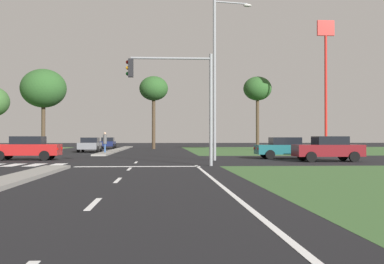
{
  "coord_description": "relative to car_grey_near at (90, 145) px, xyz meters",
  "views": [
    {
      "loc": [
        5.02,
        -1.8,
        1.49
      ],
      "look_at": [
        7.03,
        30.12,
        1.85
      ],
      "focal_mm": 45.25,
      "sensor_mm": 36.0,
      "label": 1
    }
  ],
  "objects": [
    {
      "name": "car_maroon_second",
      "position": [
        17.61,
        -20.14,
        0.03
      ],
      "size": [
        4.19,
        2.05,
        1.56
      ],
      "rotation": [
        0.0,
        0.0,
        1.57
      ],
      "color": "maroon",
      "rests_on": "ground"
    },
    {
      "name": "crosswalk_bar_fourth",
      "position": [
        -0.71,
        -23.02,
        -0.76
      ],
      "size": [
        0.7,
        2.8,
        0.01
      ],
      "primitive_type": "cube",
      "color": "silver",
      "rests_on": "ground"
    },
    {
      "name": "traffic_signal_near_right",
      "position": [
        8.26,
        -24.42,
        3.26
      ],
      "size": [
        4.54,
        0.32,
        5.88
      ],
      "color": "gray",
      "rests_on": "ground"
    },
    {
      "name": "grass_verge_far_right",
      "position": [
        27.74,
        6.68,
        -0.76
      ],
      "size": [
        35.0,
        35.0,
        0.01
      ],
      "primitive_type": "cube",
      "color": "#385B2D",
      "rests_on": "ground"
    },
    {
      "name": "lane_dash_fourth",
      "position": [
        5.74,
        -26.7,
        -0.76
      ],
      "size": [
        0.14,
        2.0,
        0.01
      ],
      "primitive_type": "cube",
      "color": "silver",
      "rests_on": "ground"
    },
    {
      "name": "car_teal_fourth",
      "position": [
        16.01,
        -16.21,
        0.0
      ],
      "size": [
        4.41,
        2.0,
        1.5
      ],
      "rotation": [
        0.0,
        0.0,
        -1.57
      ],
      "color": "#19565B",
      "rests_on": "ground"
    },
    {
      "name": "median_island_far",
      "position": [
        2.24,
        7.18,
        -0.69
      ],
      "size": [
        1.2,
        36.0,
        0.14
      ],
      "primitive_type": "cube",
      "color": "gray",
      "rests_on": "ground"
    },
    {
      "name": "treeline_fourth",
      "position": [
        6.24,
        12.54,
        6.9
      ],
      "size": [
        3.68,
        3.68,
        9.36
      ],
      "color": "#423323",
      "rests_on": "ground"
    },
    {
      "name": "edge_line_right",
      "position": [
        9.09,
        -35.82,
        -0.76
      ],
      "size": [
        0.14,
        24.0,
        0.01
      ],
      "primitive_type": "cube",
      "color": "silver",
      "rests_on": "ground"
    },
    {
      "name": "crosswalk_bar_fifth",
      "position": [
        0.44,
        -23.02,
        -0.76
      ],
      "size": [
        0.7,
        2.8,
        0.01
      ],
      "primitive_type": "cube",
      "color": "silver",
      "rests_on": "ground"
    },
    {
      "name": "car_grey_near",
      "position": [
        0.0,
        0.0,
        0.0
      ],
      "size": [
        2.09,
        4.56,
        1.48
      ],
      "rotation": [
        0.0,
        0.0,
        3.14
      ],
      "color": "slate",
      "rests_on": "ground"
    },
    {
      "name": "lane_dash_second",
      "position": [
        5.74,
        -38.7,
        -0.76
      ],
      "size": [
        0.14,
        2.0,
        0.01
      ],
      "primitive_type": "cube",
      "color": "silver",
      "rests_on": "ground"
    },
    {
      "name": "car_navy_fifth",
      "position": [
        0.03,
        15.98,
        -0.0
      ],
      "size": [
        2.0,
        4.16,
        1.49
      ],
      "rotation": [
        0.0,
        0.0,
        3.14
      ],
      "color": "#161E47",
      "rests_on": "ground"
    },
    {
      "name": "car_red_third",
      "position": [
        -1.65,
        -17.13,
        0.04
      ],
      "size": [
        4.45,
        1.94,
        1.56
      ],
      "rotation": [
        0.0,
        0.0,
        1.57
      ],
      "color": "#A31919",
      "rests_on": "ground"
    },
    {
      "name": "lane_dash_third",
      "position": [
        5.74,
        -32.7,
        -0.76
      ],
      "size": [
        0.14,
        2.0,
        0.01
      ],
      "primitive_type": "cube",
      "color": "silver",
      "rests_on": "ground"
    },
    {
      "name": "treeline_fifth",
      "position": [
        19.1,
        9.47,
        6.67
      ],
      "size": [
        3.48,
        3.48,
        9.03
      ],
      "color": "#423323",
      "rests_on": "ground"
    },
    {
      "name": "fastfood_pole_sign",
      "position": [
        24.5,
        0.15,
        9.12
      ],
      "size": [
        1.8,
        0.4,
        13.81
      ],
      "color": "red",
      "rests_on": "ground"
    },
    {
      "name": "lane_dash_fifth",
      "position": [
        5.74,
        -20.7,
        -0.76
      ],
      "size": [
        0.14,
        2.0,
        0.01
      ],
      "primitive_type": "cube",
      "color": "silver",
      "rests_on": "ground"
    },
    {
      "name": "crosswalk_bar_sixth",
      "position": [
        1.59,
        -23.02,
        -0.76
      ],
      "size": [
        0.7,
        2.8,
        0.01
      ],
      "primitive_type": "cube",
      "color": "silver",
      "rests_on": "ground"
    },
    {
      "name": "street_lamp_second",
      "position": [
        10.88,
        -18.51,
        5.03
      ],
      "size": [
        2.62,
        0.7,
        10.42
      ],
      "color": "gray",
      "rests_on": "ground"
    },
    {
      "name": "treeline_third",
      "position": [
        -6.36,
        7.02,
        6.36
      ],
      "size": [
        5.24,
        5.24,
        9.39
      ],
      "color": "#423323",
      "rests_on": "ground"
    },
    {
      "name": "ground_plane",
      "position": [
        2.24,
        -17.82,
        -0.76
      ],
      "size": [
        200.0,
        200.0,
        0.0
      ],
      "primitive_type": "plane",
      "color": "black"
    },
    {
      "name": "stop_bar_near",
      "position": [
        6.04,
        -24.82,
        -0.76
      ],
      "size": [
        6.4,
        0.5,
        0.01
      ],
      "primitive_type": "cube",
      "color": "silver",
      "rests_on": "ground"
    },
    {
      "name": "pedestrian_at_median",
      "position": [
        2.16,
        -5.75,
        0.49
      ],
      "size": [
        0.34,
        0.34,
        1.83
      ],
      "rotation": [
        0.0,
        0.0,
        5.17
      ],
      "color": "#335184",
      "rests_on": "median_island_far"
    }
  ]
}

